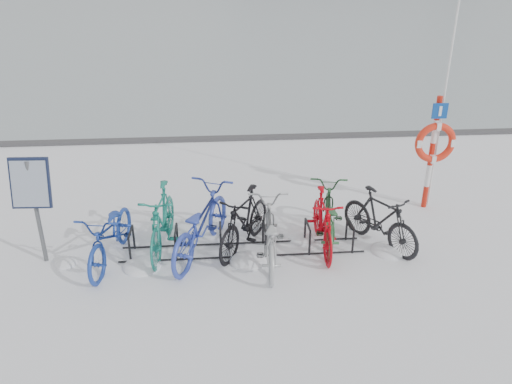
% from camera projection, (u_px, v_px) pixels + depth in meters
% --- Properties ---
extents(ground, '(900.00, 900.00, 0.00)m').
position_uv_depth(ground, '(243.00, 251.00, 8.30)').
color(ground, white).
rests_on(ground, ground).
extents(quay_edge, '(400.00, 0.25, 0.10)m').
position_uv_depth(quay_edge, '(230.00, 138.00, 13.64)').
color(quay_edge, '#3F3F42').
rests_on(quay_edge, ground).
extents(bike_rack, '(4.00, 0.48, 0.46)m').
position_uv_depth(bike_rack, '(243.00, 241.00, 8.22)').
color(bike_rack, black).
rests_on(bike_rack, ground).
extents(info_board, '(0.59, 0.25, 1.75)m').
position_uv_depth(info_board, '(32.00, 189.00, 7.48)').
color(info_board, '#595B5E').
rests_on(info_board, ground).
extents(lifebuoy_station, '(0.77, 0.22, 4.00)m').
position_uv_depth(lifebuoy_station, '(435.00, 143.00, 9.23)').
color(lifebuoy_station, red).
rests_on(lifebuoy_station, ground).
extents(bike_0, '(0.94, 1.95, 0.98)m').
position_uv_depth(bike_0, '(111.00, 232.00, 7.86)').
color(bike_0, '#1C3997').
rests_on(bike_0, ground).
extents(bike_1, '(0.71, 1.90, 1.12)m').
position_uv_depth(bike_1, '(162.00, 218.00, 8.15)').
color(bike_1, '#187362').
rests_on(bike_1, ground).
extents(bike_2, '(1.49, 2.25, 1.12)m').
position_uv_depth(bike_2, '(200.00, 221.00, 8.05)').
color(bike_2, '#2E41A9').
rests_on(bike_2, ground).
extents(bike_3, '(1.30, 1.76, 1.05)m').
position_uv_depth(bike_3, '(244.00, 219.00, 8.20)').
color(bike_3, black).
rests_on(bike_3, ground).
extents(bike_4, '(0.78, 1.93, 0.99)m').
position_uv_depth(bike_4, '(269.00, 232.00, 7.85)').
color(bike_4, '#A0A4A7').
rests_on(bike_4, ground).
extents(bike_5, '(0.54, 1.71, 1.02)m').
position_uv_depth(bike_5, '(323.00, 220.00, 8.20)').
color(bike_5, '#BD0410').
rests_on(bike_5, ground).
extents(bike_6, '(0.97, 1.94, 0.98)m').
position_uv_depth(bike_6, '(329.00, 214.00, 8.46)').
color(bike_6, '#275730').
rests_on(bike_6, ground).
extents(bike_7, '(1.23, 1.68, 1.00)m').
position_uv_depth(bike_7, '(380.00, 218.00, 8.30)').
color(bike_7, black).
rests_on(bike_7, ground).
extents(snow_drifts, '(6.08, 1.69, 0.21)m').
position_uv_depth(snow_drifts, '(259.00, 253.00, 8.24)').
color(snow_drifts, white).
rests_on(snow_drifts, ground).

